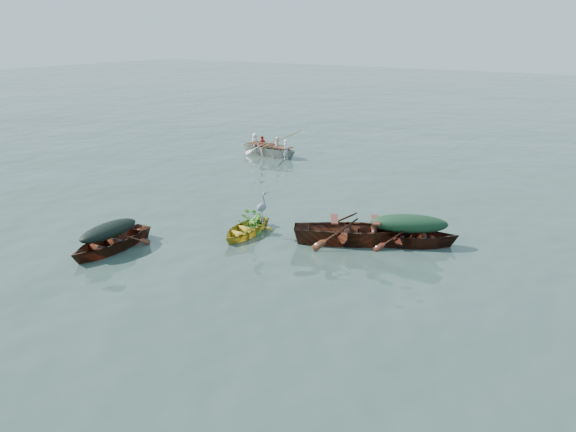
{
  "coord_description": "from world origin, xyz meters",
  "views": [
    {
      "loc": [
        9.43,
        -11.39,
        5.88
      ],
      "look_at": [
        0.81,
        1.95,
        0.5
      ],
      "focal_mm": 35.0,
      "sensor_mm": 36.0,
      "label": 1
    }
  ],
  "objects_px": {
    "dark_covered_boat": "(111,250)",
    "green_tarp_boat": "(407,245)",
    "rowed_boat": "(270,156)",
    "heron": "(262,211)",
    "yellow_dinghy": "(245,235)",
    "open_wooden_boat": "(354,243)"
  },
  "relations": [
    {
      "from": "yellow_dinghy",
      "to": "open_wooden_boat",
      "type": "distance_m",
      "value": 3.24
    },
    {
      "from": "open_wooden_boat",
      "to": "rowed_boat",
      "type": "distance_m",
      "value": 11.7
    },
    {
      "from": "open_wooden_boat",
      "to": "yellow_dinghy",
      "type": "bearing_deg",
      "value": 81.87
    },
    {
      "from": "green_tarp_boat",
      "to": "yellow_dinghy",
      "type": "bearing_deg",
      "value": 86.35
    },
    {
      "from": "dark_covered_boat",
      "to": "open_wooden_boat",
      "type": "relative_size",
      "value": 0.73
    },
    {
      "from": "green_tarp_boat",
      "to": "open_wooden_boat",
      "type": "bearing_deg",
      "value": 90.0
    },
    {
      "from": "open_wooden_boat",
      "to": "green_tarp_boat",
      "type": "bearing_deg",
      "value": -92.79
    },
    {
      "from": "dark_covered_boat",
      "to": "open_wooden_boat",
      "type": "height_order",
      "value": "open_wooden_boat"
    },
    {
      "from": "green_tarp_boat",
      "to": "rowed_boat",
      "type": "relative_size",
      "value": 0.92
    },
    {
      "from": "dark_covered_boat",
      "to": "rowed_boat",
      "type": "xyz_separation_m",
      "value": [
        -3.05,
        12.21,
        0.0
      ]
    },
    {
      "from": "rowed_boat",
      "to": "heron",
      "type": "bearing_deg",
      "value": -140.77
    },
    {
      "from": "dark_covered_boat",
      "to": "open_wooden_boat",
      "type": "bearing_deg",
      "value": 34.32
    },
    {
      "from": "rowed_boat",
      "to": "heron",
      "type": "height_order",
      "value": "heron"
    },
    {
      "from": "yellow_dinghy",
      "to": "rowed_boat",
      "type": "distance_m",
      "value": 10.71
    },
    {
      "from": "dark_covered_boat",
      "to": "rowed_boat",
      "type": "distance_m",
      "value": 12.59
    },
    {
      "from": "dark_covered_boat",
      "to": "green_tarp_boat",
      "type": "distance_m",
      "value": 8.31
    },
    {
      "from": "green_tarp_boat",
      "to": "dark_covered_boat",
      "type": "bearing_deg",
      "value": 99.19
    },
    {
      "from": "yellow_dinghy",
      "to": "dark_covered_boat",
      "type": "relative_size",
      "value": 0.76
    },
    {
      "from": "open_wooden_boat",
      "to": "rowed_boat",
      "type": "relative_size",
      "value": 1.12
    },
    {
      "from": "yellow_dinghy",
      "to": "green_tarp_boat",
      "type": "xyz_separation_m",
      "value": [
        4.37,
        1.82,
        0.0
      ]
    },
    {
      "from": "heron",
      "to": "rowed_boat",
      "type": "bearing_deg",
      "value": 117.48
    },
    {
      "from": "yellow_dinghy",
      "to": "dark_covered_boat",
      "type": "height_order",
      "value": "dark_covered_boat"
    }
  ]
}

